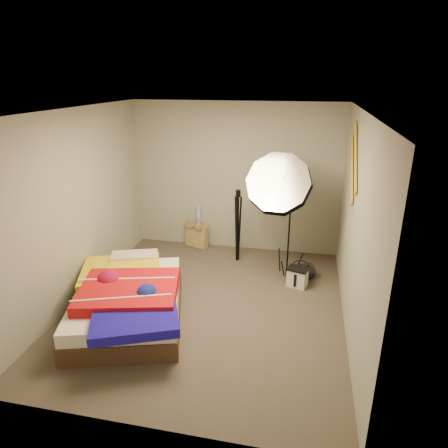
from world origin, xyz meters
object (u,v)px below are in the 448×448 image
(camera_case, at_px, (297,278))
(bed, at_px, (128,299))
(photo_umbrella, at_px, (279,185))
(wrapping_roll, at_px, (199,227))
(tote_bag, at_px, (197,236))
(duffel_bag, at_px, (300,272))
(camera_tripod, at_px, (238,221))

(camera_case, distance_m, bed, 2.39)
(photo_umbrella, bearing_deg, wrapping_roll, 149.50)
(photo_umbrella, bearing_deg, tote_bag, 150.86)
(duffel_bag, height_order, bed, bed)
(duffel_bag, relative_size, photo_umbrella, 0.19)
(tote_bag, height_order, photo_umbrella, photo_umbrella)
(tote_bag, xyz_separation_m, photo_umbrella, (1.46, -0.81, 1.21))
(wrapping_roll, distance_m, bed, 2.38)
(tote_bag, relative_size, wrapping_roll, 0.55)
(tote_bag, distance_m, wrapping_roll, 0.17)
(wrapping_roll, bearing_deg, photo_umbrella, -30.50)
(tote_bag, relative_size, photo_umbrella, 0.21)
(wrapping_roll, xyz_separation_m, bed, (-0.26, -2.37, -0.10))
(wrapping_roll, relative_size, camera_tripod, 0.62)
(wrapping_roll, xyz_separation_m, photo_umbrella, (1.42, -0.84, 1.05))
(bed, height_order, photo_umbrella, photo_umbrella)
(tote_bag, height_order, camera_case, tote_bag)
(tote_bag, height_order, duffel_bag, tote_bag)
(wrapping_roll, relative_size, duffel_bag, 1.92)
(wrapping_roll, bearing_deg, camera_tripod, -29.13)
(wrapping_roll, height_order, bed, wrapping_roll)
(wrapping_roll, bearing_deg, camera_case, -32.11)
(wrapping_roll, xyz_separation_m, camera_tripod, (0.77, -0.43, 0.32))
(photo_umbrella, xyz_separation_m, camera_tripod, (-0.65, 0.41, -0.73))
(duffel_bag, xyz_separation_m, photo_umbrella, (-0.38, 0.05, 1.30))
(wrapping_roll, bearing_deg, bed, -96.23)
(duffel_bag, height_order, photo_umbrella, photo_umbrella)
(wrapping_roll, xyz_separation_m, camera_case, (1.77, -1.11, -0.24))
(duffel_bag, bearing_deg, bed, -175.18)
(camera_case, xyz_separation_m, duffel_bag, (0.04, 0.22, -0.02))
(bed, bearing_deg, tote_bag, 84.49)
(camera_case, relative_size, bed, 0.12)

